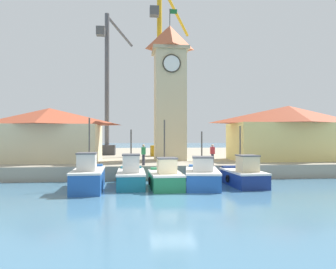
{
  "coord_description": "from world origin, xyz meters",
  "views": [
    {
      "loc": [
        -2.15,
        -18.16,
        3.33
      ],
      "look_at": [
        0.62,
        8.52,
        3.5
      ],
      "focal_mm": 35.0,
      "sensor_mm": 36.0,
      "label": 1
    }
  ],
  "objects_px": {
    "fishing_boat_mid_left": "(202,176)",
    "clock_tower": "(170,89)",
    "fishing_boat_left_outer": "(131,176)",
    "warehouse_left": "(49,134)",
    "port_crane_near": "(107,101)",
    "fishing_boat_far_left": "(88,177)",
    "warehouse_right": "(289,132)",
    "fishing_boat_center": "(243,175)",
    "port_crane_far": "(161,89)",
    "fishing_boat_left_inner": "(166,178)",
    "dock_worker_near_tower": "(212,154)",
    "dock_worker_along_quay": "(143,154)"
  },
  "relations": [
    {
      "from": "fishing_boat_mid_left",
      "to": "clock_tower",
      "type": "height_order",
      "value": "clock_tower"
    },
    {
      "from": "fishing_boat_left_outer",
      "to": "warehouse_left",
      "type": "relative_size",
      "value": 0.51
    },
    {
      "from": "port_crane_near",
      "to": "fishing_boat_far_left",
      "type": "bearing_deg",
      "value": -88.81
    },
    {
      "from": "fishing_boat_far_left",
      "to": "warehouse_right",
      "type": "relative_size",
      "value": 0.44
    },
    {
      "from": "warehouse_left",
      "to": "clock_tower",
      "type": "bearing_deg",
      "value": 2.54
    },
    {
      "from": "fishing_boat_mid_left",
      "to": "fishing_boat_center",
      "type": "distance_m",
      "value": 2.9
    },
    {
      "from": "port_crane_far",
      "to": "fishing_boat_far_left",
      "type": "bearing_deg",
      "value": -109.1
    },
    {
      "from": "fishing_boat_mid_left",
      "to": "fishing_boat_center",
      "type": "height_order",
      "value": "fishing_boat_center"
    },
    {
      "from": "fishing_boat_left_inner",
      "to": "clock_tower",
      "type": "xyz_separation_m",
      "value": [
        1.38,
        10.03,
        7.21
      ]
    },
    {
      "from": "fishing_boat_center",
      "to": "warehouse_right",
      "type": "bearing_deg",
      "value": 48.8
    },
    {
      "from": "dock_worker_near_tower",
      "to": "fishing_boat_center",
      "type": "bearing_deg",
      "value": -73.43
    },
    {
      "from": "fishing_boat_mid_left",
      "to": "clock_tower",
      "type": "xyz_separation_m",
      "value": [
        -1.09,
        9.67,
        7.19
      ]
    },
    {
      "from": "fishing_boat_mid_left",
      "to": "dock_worker_along_quay",
      "type": "distance_m",
      "value": 5.67
    },
    {
      "from": "fishing_boat_left_inner",
      "to": "warehouse_right",
      "type": "xyz_separation_m",
      "value": [
        12.73,
        9.0,
        3.06
      ]
    },
    {
      "from": "fishing_boat_center",
      "to": "port_crane_far",
      "type": "bearing_deg",
      "value": 104.91
    },
    {
      "from": "fishing_boat_left_outer",
      "to": "fishing_boat_far_left",
      "type": "bearing_deg",
      "value": -157.87
    },
    {
      "from": "fishing_boat_left_inner",
      "to": "port_crane_near",
      "type": "relative_size",
      "value": 0.26
    },
    {
      "from": "warehouse_right",
      "to": "fishing_boat_center",
      "type": "bearing_deg",
      "value": -131.2
    },
    {
      "from": "fishing_boat_left_inner",
      "to": "port_crane_far",
      "type": "distance_m",
      "value": 18.7
    },
    {
      "from": "fishing_boat_left_outer",
      "to": "clock_tower",
      "type": "bearing_deg",
      "value": 68.64
    },
    {
      "from": "fishing_boat_center",
      "to": "dock_worker_near_tower",
      "type": "xyz_separation_m",
      "value": [
        -1.18,
        3.96,
        1.24
      ]
    },
    {
      "from": "fishing_boat_left_inner",
      "to": "clock_tower",
      "type": "height_order",
      "value": "clock_tower"
    },
    {
      "from": "fishing_boat_far_left",
      "to": "warehouse_right",
      "type": "height_order",
      "value": "warehouse_right"
    },
    {
      "from": "fishing_boat_left_inner",
      "to": "dock_worker_along_quay",
      "type": "bearing_deg",
      "value": 106.19
    },
    {
      "from": "warehouse_left",
      "to": "dock_worker_along_quay",
      "type": "relative_size",
      "value": 5.68
    },
    {
      "from": "fishing_boat_left_outer",
      "to": "port_crane_far",
      "type": "relative_size",
      "value": 0.23
    },
    {
      "from": "fishing_boat_left_inner",
      "to": "dock_worker_along_quay",
      "type": "distance_m",
      "value": 4.78
    },
    {
      "from": "fishing_boat_far_left",
      "to": "fishing_boat_left_inner",
      "type": "height_order",
      "value": "fishing_boat_far_left"
    },
    {
      "from": "warehouse_left",
      "to": "port_crane_near",
      "type": "bearing_deg",
      "value": 66.41
    },
    {
      "from": "warehouse_right",
      "to": "fishing_boat_left_outer",
      "type": "bearing_deg",
      "value": -151.38
    },
    {
      "from": "clock_tower",
      "to": "dock_worker_along_quay",
      "type": "bearing_deg",
      "value": -115.44
    },
    {
      "from": "clock_tower",
      "to": "dock_worker_near_tower",
      "type": "xyz_separation_m",
      "value": [
        2.81,
        -5.49,
        -5.96
      ]
    },
    {
      "from": "fishing_boat_center",
      "to": "warehouse_left",
      "type": "height_order",
      "value": "warehouse_left"
    },
    {
      "from": "fishing_boat_mid_left",
      "to": "dock_worker_along_quay",
      "type": "bearing_deg",
      "value": 132.7
    },
    {
      "from": "fishing_boat_far_left",
      "to": "warehouse_right",
      "type": "xyz_separation_m",
      "value": [
        17.57,
        9.22,
        2.93
      ]
    },
    {
      "from": "fishing_boat_left_inner",
      "to": "fishing_boat_center",
      "type": "xyz_separation_m",
      "value": [
        5.36,
        0.59,
        0.01
      ]
    },
    {
      "from": "warehouse_left",
      "to": "dock_worker_along_quay",
      "type": "distance_m",
      "value": 9.91
    },
    {
      "from": "fishing_boat_center",
      "to": "dock_worker_along_quay",
      "type": "relative_size",
      "value": 2.81
    },
    {
      "from": "warehouse_right",
      "to": "dock_worker_along_quay",
      "type": "relative_size",
      "value": 6.91
    },
    {
      "from": "fishing_boat_mid_left",
      "to": "dock_worker_near_tower",
      "type": "distance_m",
      "value": 4.69
    },
    {
      "from": "fishing_boat_mid_left",
      "to": "fishing_boat_center",
      "type": "xyz_separation_m",
      "value": [
        2.89,
        0.23,
        -0.01
      ]
    },
    {
      "from": "clock_tower",
      "to": "warehouse_right",
      "type": "xyz_separation_m",
      "value": [
        11.35,
        -1.03,
        -4.15
      ]
    },
    {
      "from": "clock_tower",
      "to": "warehouse_right",
      "type": "bearing_deg",
      "value": -5.2
    },
    {
      "from": "fishing_boat_left_outer",
      "to": "dock_worker_along_quay",
      "type": "height_order",
      "value": "fishing_boat_left_outer"
    },
    {
      "from": "fishing_boat_far_left",
      "to": "fishing_boat_left_inner",
      "type": "relative_size",
      "value": 1.11
    },
    {
      "from": "warehouse_left",
      "to": "dock_worker_near_tower",
      "type": "xyz_separation_m",
      "value": [
        13.8,
        -5.0,
        -1.61
      ]
    },
    {
      "from": "fishing_boat_left_outer",
      "to": "dock_worker_near_tower",
      "type": "bearing_deg",
      "value": 30.01
    },
    {
      "from": "clock_tower",
      "to": "warehouse_left",
      "type": "bearing_deg",
      "value": -177.46
    },
    {
      "from": "fishing_boat_left_inner",
      "to": "port_crane_far",
      "type": "relative_size",
      "value": 0.22
    },
    {
      "from": "fishing_boat_left_outer",
      "to": "port_crane_far",
      "type": "xyz_separation_m",
      "value": [
        3.26,
        15.94,
        8.16
      ]
    }
  ]
}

